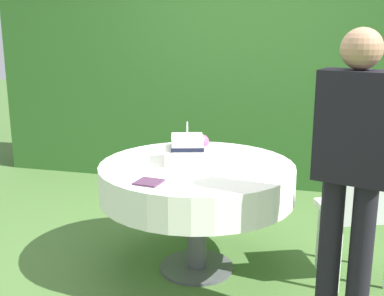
# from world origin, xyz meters

# --- Properties ---
(ground_plane) EXTENTS (20.00, 20.00, 0.00)m
(ground_plane) POSITION_xyz_m (0.00, 0.00, 0.00)
(ground_plane) COLOR #476B33
(foliage_hedge) EXTENTS (5.28, 0.63, 2.90)m
(foliage_hedge) POSITION_xyz_m (0.00, 2.14, 1.45)
(foliage_hedge) COLOR #336628
(foliage_hedge) RESTS_ON ground_plane
(cake_table) EXTENTS (1.26, 1.26, 0.74)m
(cake_table) POSITION_xyz_m (0.00, 0.00, 0.62)
(cake_table) COLOR #4C4C51
(cake_table) RESTS_ON ground_plane
(wedding_cake) EXTENTS (0.36, 0.36, 0.27)m
(wedding_cake) POSITION_xyz_m (-0.07, 0.05, 0.81)
(wedding_cake) COLOR white
(wedding_cake) RESTS_ON cake_table
(serving_plate_near) EXTENTS (0.11, 0.11, 0.01)m
(serving_plate_near) POSITION_xyz_m (0.28, -0.16, 0.74)
(serving_plate_near) COLOR white
(serving_plate_near) RESTS_ON cake_table
(serving_plate_far) EXTENTS (0.13, 0.13, 0.01)m
(serving_plate_far) POSITION_xyz_m (0.36, 0.16, 0.74)
(serving_plate_far) COLOR white
(serving_plate_far) RESTS_ON cake_table
(serving_plate_left) EXTENTS (0.12, 0.12, 0.01)m
(serving_plate_left) POSITION_xyz_m (0.03, 0.34, 0.74)
(serving_plate_left) COLOR white
(serving_plate_left) RESTS_ON cake_table
(napkin_stack) EXTENTS (0.16, 0.16, 0.01)m
(napkin_stack) POSITION_xyz_m (-0.17, -0.45, 0.74)
(napkin_stack) COLOR #4C2D47
(napkin_stack) RESTS_ON cake_table
(garden_chair) EXTENTS (0.52, 0.52, 0.89)m
(garden_chair) POSITION_xyz_m (1.03, 0.05, 0.54)
(garden_chair) COLOR white
(garden_chair) RESTS_ON ground_plane
(standing_person) EXTENTS (0.40, 0.29, 1.60)m
(standing_person) POSITION_xyz_m (0.92, -0.47, 0.93)
(standing_person) COLOR black
(standing_person) RESTS_ON ground_plane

